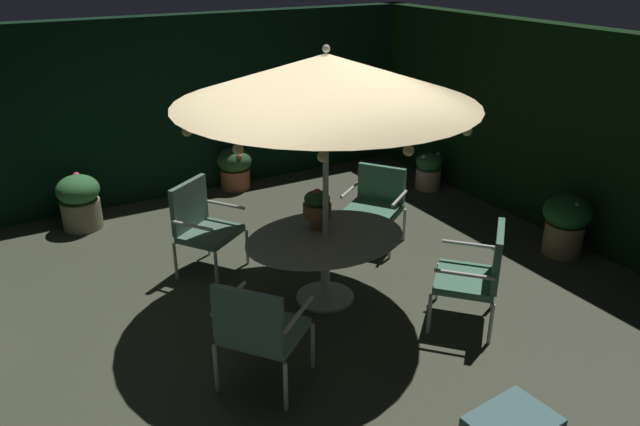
{
  "coord_description": "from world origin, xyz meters",
  "views": [
    {
      "loc": [
        -2.42,
        -4.71,
        3.32
      ],
      "look_at": [
        0.29,
        0.04,
        0.92
      ],
      "focal_mm": 34.04,
      "sensor_mm": 36.0,
      "label": 1
    }
  ],
  "objects_px": {
    "patio_dining_table": "(325,248)",
    "patio_chair_north": "(478,271)",
    "patio_umbrella": "(326,79)",
    "ottoman_footrest": "(513,425)",
    "potted_plant_back_left": "(80,201)",
    "patio_chair_east": "(202,222)",
    "potted_plant_left_far": "(429,170)",
    "potted_plant_front_corner": "(566,222)",
    "centerpiece_planter": "(317,206)",
    "potted_plant_right_near": "(235,167)",
    "patio_chair_northeast": "(376,200)",
    "patio_chair_southeast": "(258,327)"
  },
  "relations": [
    {
      "from": "patio_dining_table",
      "to": "patio_chair_southeast",
      "type": "distance_m",
      "value": 1.48
    },
    {
      "from": "potted_plant_right_near",
      "to": "potted_plant_front_corner",
      "type": "xyz_separation_m",
      "value": [
        2.52,
        -3.89,
        0.06
      ]
    },
    {
      "from": "patio_dining_table",
      "to": "potted_plant_back_left",
      "type": "distance_m",
      "value": 3.56
    },
    {
      "from": "patio_dining_table",
      "to": "patio_chair_east",
      "type": "distance_m",
      "value": 1.48
    },
    {
      "from": "centerpiece_planter",
      "to": "potted_plant_left_far",
      "type": "distance_m",
      "value": 3.44
    },
    {
      "from": "centerpiece_planter",
      "to": "patio_chair_north",
      "type": "distance_m",
      "value": 1.67
    },
    {
      "from": "ottoman_footrest",
      "to": "potted_plant_front_corner",
      "type": "height_order",
      "value": "potted_plant_front_corner"
    },
    {
      "from": "centerpiece_planter",
      "to": "patio_chair_southeast",
      "type": "height_order",
      "value": "centerpiece_planter"
    },
    {
      "from": "patio_umbrella",
      "to": "centerpiece_planter",
      "type": "relative_size",
      "value": 6.47
    },
    {
      "from": "patio_chair_east",
      "to": "ottoman_footrest",
      "type": "distance_m",
      "value": 3.83
    },
    {
      "from": "patio_chair_southeast",
      "to": "patio_dining_table",
      "type": "bearing_deg",
      "value": 38.82
    },
    {
      "from": "centerpiece_planter",
      "to": "patio_dining_table",
      "type": "bearing_deg",
      "value": -95.42
    },
    {
      "from": "patio_chair_northeast",
      "to": "patio_chair_southeast",
      "type": "xyz_separation_m",
      "value": [
        -2.35,
        -1.77,
        0.04
      ]
    },
    {
      "from": "patio_dining_table",
      "to": "patio_chair_north",
      "type": "distance_m",
      "value": 1.48
    },
    {
      "from": "patio_chair_north",
      "to": "potted_plant_back_left",
      "type": "height_order",
      "value": "patio_chair_north"
    },
    {
      "from": "patio_umbrella",
      "to": "patio_chair_north",
      "type": "xyz_separation_m",
      "value": [
        1.02,
        -1.08,
        -1.69
      ]
    },
    {
      "from": "potted_plant_right_near",
      "to": "patio_umbrella",
      "type": "bearing_deg",
      "value": -96.89
    },
    {
      "from": "potted_plant_front_corner",
      "to": "ottoman_footrest",
      "type": "bearing_deg",
      "value": -145.46
    },
    {
      "from": "patio_chair_east",
      "to": "potted_plant_back_left",
      "type": "height_order",
      "value": "patio_chair_east"
    },
    {
      "from": "patio_chair_northeast",
      "to": "potted_plant_right_near",
      "type": "bearing_deg",
      "value": 107.37
    },
    {
      "from": "patio_chair_southeast",
      "to": "potted_plant_back_left",
      "type": "height_order",
      "value": "patio_chair_southeast"
    },
    {
      "from": "patio_chair_north",
      "to": "patio_dining_table",
      "type": "bearing_deg",
      "value": 133.31
    },
    {
      "from": "patio_chair_north",
      "to": "potted_plant_right_near",
      "type": "bearing_deg",
      "value": 97.76
    },
    {
      "from": "patio_dining_table",
      "to": "potted_plant_right_near",
      "type": "xyz_separation_m",
      "value": [
        0.41,
        3.38,
        -0.24
      ]
    },
    {
      "from": "ottoman_footrest",
      "to": "potted_plant_back_left",
      "type": "relative_size",
      "value": 0.87
    },
    {
      "from": "patio_chair_north",
      "to": "patio_chair_northeast",
      "type": "height_order",
      "value": "patio_chair_north"
    },
    {
      "from": "potted_plant_back_left",
      "to": "patio_chair_east",
      "type": "bearing_deg",
      "value": -61.75
    },
    {
      "from": "patio_umbrella",
      "to": "potted_plant_left_far",
      "type": "relative_size",
      "value": 5.04
    },
    {
      "from": "patio_umbrella",
      "to": "ottoman_footrest",
      "type": "relative_size",
      "value": 4.49
    },
    {
      "from": "potted_plant_left_far",
      "to": "potted_plant_back_left",
      "type": "xyz_separation_m",
      "value": [
        -4.75,
        1.1,
        0.08
      ]
    },
    {
      "from": "patio_umbrella",
      "to": "potted_plant_front_corner",
      "type": "relative_size",
      "value": 3.84
    },
    {
      "from": "patio_chair_east",
      "to": "potted_plant_right_near",
      "type": "bearing_deg",
      "value": 59.79
    },
    {
      "from": "patio_chair_north",
      "to": "potted_plant_right_near",
      "type": "relative_size",
      "value": 1.6
    },
    {
      "from": "patio_dining_table",
      "to": "potted_plant_right_near",
      "type": "bearing_deg",
      "value": 83.11
    },
    {
      "from": "potted_plant_front_corner",
      "to": "patio_chair_east",
      "type": "bearing_deg",
      "value": 155.62
    },
    {
      "from": "patio_umbrella",
      "to": "ottoman_footrest",
      "type": "bearing_deg",
      "value": -89.8
    },
    {
      "from": "patio_chair_east",
      "to": "potted_plant_left_far",
      "type": "relative_size",
      "value": 1.85
    },
    {
      "from": "centerpiece_planter",
      "to": "potted_plant_front_corner",
      "type": "height_order",
      "value": "centerpiece_planter"
    },
    {
      "from": "patio_dining_table",
      "to": "ottoman_footrest",
      "type": "bearing_deg",
      "value": -89.8
    },
    {
      "from": "centerpiece_planter",
      "to": "patio_chair_north",
      "type": "relative_size",
      "value": 0.43
    },
    {
      "from": "patio_chair_southeast",
      "to": "potted_plant_back_left",
      "type": "bearing_deg",
      "value": 99.9
    },
    {
      "from": "centerpiece_planter",
      "to": "potted_plant_front_corner",
      "type": "bearing_deg",
      "value": -13.71
    },
    {
      "from": "centerpiece_planter",
      "to": "ottoman_footrest",
      "type": "distance_m",
      "value": 2.79
    },
    {
      "from": "patio_chair_east",
      "to": "potted_plant_front_corner",
      "type": "xyz_separation_m",
      "value": [
        3.79,
        -1.72,
        -0.18
      ]
    },
    {
      "from": "ottoman_footrest",
      "to": "potted_plant_left_far",
      "type": "height_order",
      "value": "potted_plant_left_far"
    },
    {
      "from": "patio_chair_north",
      "to": "potted_plant_right_near",
      "type": "xyz_separation_m",
      "value": [
        -0.61,
        4.46,
        -0.23
      ]
    },
    {
      "from": "patio_chair_north",
      "to": "patio_chair_east",
      "type": "relative_size",
      "value": 0.98
    },
    {
      "from": "centerpiece_planter",
      "to": "patio_chair_north",
      "type": "height_order",
      "value": "centerpiece_planter"
    },
    {
      "from": "patio_dining_table",
      "to": "patio_chair_north",
      "type": "relative_size",
      "value": 1.64
    },
    {
      "from": "potted_plant_front_corner",
      "to": "patio_chair_southeast",
      "type": "bearing_deg",
      "value": -174.19
    }
  ]
}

